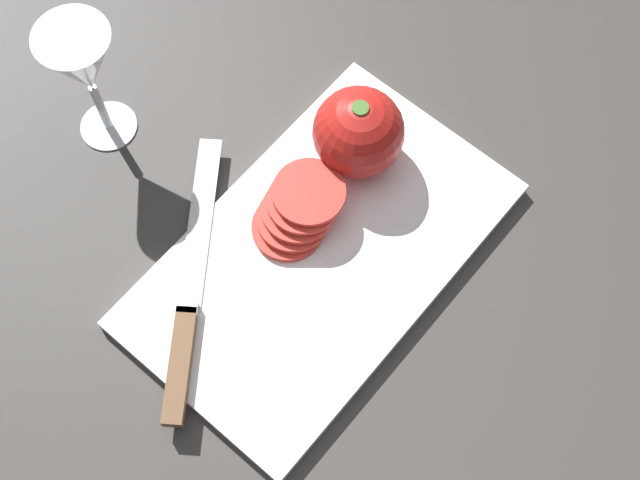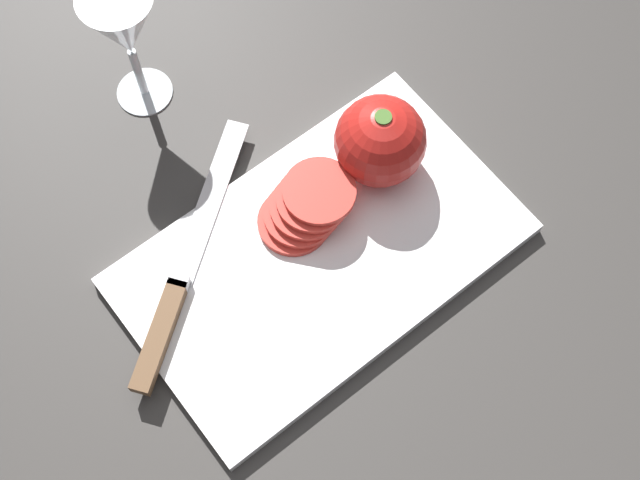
{
  "view_description": "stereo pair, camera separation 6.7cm",
  "coord_description": "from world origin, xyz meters",
  "px_view_note": "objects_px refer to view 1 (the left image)",
  "views": [
    {
      "loc": [
        0.35,
        0.22,
        0.82
      ],
      "look_at": [
        0.1,
        0.01,
        0.05
      ],
      "focal_mm": 50.0,
      "sensor_mm": 36.0,
      "label": 1
    },
    {
      "loc": [
        0.3,
        0.27,
        0.82
      ],
      "look_at": [
        0.1,
        0.01,
        0.05
      ],
      "focal_mm": 50.0,
      "sensor_mm": 36.0,
      "label": 2
    }
  ],
  "objects_px": {
    "whole_tomato": "(358,132)",
    "knife": "(185,330)",
    "wine_glass": "(83,67)",
    "tomato_slice_stack_near": "(298,210)"
  },
  "relations": [
    {
      "from": "wine_glass",
      "to": "whole_tomato",
      "type": "relative_size",
      "value": 1.72
    },
    {
      "from": "knife",
      "to": "tomato_slice_stack_near",
      "type": "bearing_deg",
      "value": -37.95
    },
    {
      "from": "whole_tomato",
      "to": "wine_glass",
      "type": "bearing_deg",
      "value": -58.95
    },
    {
      "from": "whole_tomato",
      "to": "knife",
      "type": "bearing_deg",
      "value": -0.76
    },
    {
      "from": "whole_tomato",
      "to": "tomato_slice_stack_near",
      "type": "bearing_deg",
      "value": 0.83
    },
    {
      "from": "knife",
      "to": "tomato_slice_stack_near",
      "type": "height_order",
      "value": "tomato_slice_stack_near"
    },
    {
      "from": "wine_glass",
      "to": "whole_tomato",
      "type": "distance_m",
      "value": 0.27
    },
    {
      "from": "tomato_slice_stack_near",
      "to": "wine_glass",
      "type": "bearing_deg",
      "value": -79.1
    },
    {
      "from": "whole_tomato",
      "to": "knife",
      "type": "distance_m",
      "value": 0.25
    },
    {
      "from": "wine_glass",
      "to": "knife",
      "type": "relative_size",
      "value": 0.63
    }
  ]
}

